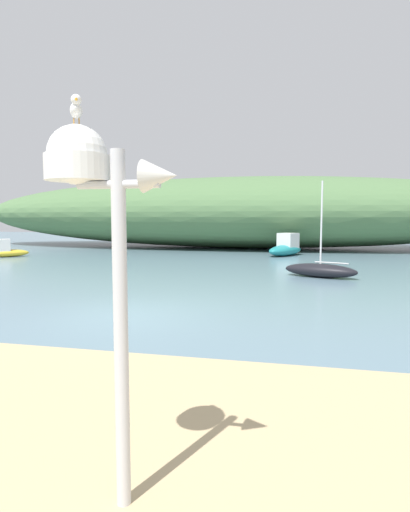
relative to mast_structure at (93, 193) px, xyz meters
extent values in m
plane|color=slate|center=(-2.84, 7.26, -2.85)|extent=(120.00, 120.00, 0.00)
ellipsoid|color=#517547|center=(-3.32, 34.19, 0.29)|extent=(51.03, 13.42, 6.28)
cylinder|color=silver|center=(0.23, 0.00, -1.15)|extent=(0.12, 0.12, 2.99)
cylinder|color=silver|center=(0.23, 0.00, 0.07)|extent=(0.70, 0.07, 0.07)
cylinder|color=white|center=(-0.13, 0.00, 0.20)|extent=(0.53, 0.53, 0.21)
sphere|color=white|center=(-0.13, 0.00, 0.31)|extent=(0.49, 0.49, 0.49)
cone|color=silver|center=(0.58, 0.00, 0.13)|extent=(0.28, 0.26, 0.26)
cylinder|color=orange|center=(-0.11, 0.01, 0.58)|extent=(0.01, 0.01, 0.05)
cylinder|color=orange|center=(-0.14, -0.01, 0.58)|extent=(0.01, 0.01, 0.05)
ellipsoid|color=white|center=(-0.13, 0.00, 0.66)|extent=(0.20, 0.24, 0.12)
ellipsoid|color=#9EA0A8|center=(-0.13, 0.00, 0.68)|extent=(0.17, 0.22, 0.04)
sphere|color=white|center=(-0.08, -0.08, 0.72)|extent=(0.08, 0.08, 0.08)
cone|color=gold|center=(-0.05, -0.13, 0.71)|extent=(0.05, 0.05, 0.02)
ellipsoid|color=black|center=(2.67, 16.00, -2.54)|extent=(3.43, 2.16, 0.61)
cylinder|color=silver|center=(2.67, 16.00, -0.49)|extent=(0.08, 0.08, 3.85)
cylinder|color=silver|center=(3.13, 15.82, -2.17)|extent=(1.40, 0.60, 0.06)
ellipsoid|color=gold|center=(-17.69, 21.49, -2.59)|extent=(2.69, 2.47, 0.51)
cube|color=silver|center=(-17.90, 21.31, -2.07)|extent=(1.21, 1.19, 0.89)
ellipsoid|color=teal|center=(0.83, 26.54, -2.46)|extent=(2.98, 3.97, 0.77)
cube|color=silver|center=(1.01, 26.87, -1.81)|extent=(1.59, 1.68, 1.09)
camera|label=1|loc=(1.64, -3.13, -0.20)|focal=29.14mm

